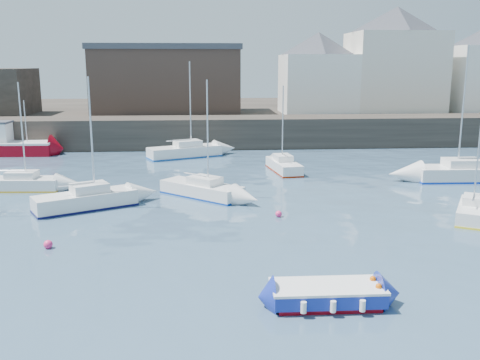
{
  "coord_description": "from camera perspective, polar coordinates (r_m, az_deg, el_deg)",
  "views": [
    {
      "loc": [
        -2.31,
        -19.18,
        8.33
      ],
      "look_at": [
        0.0,
        12.0,
        1.5
      ],
      "focal_mm": 40.0,
      "sensor_mm": 36.0,
      "label": 1
    }
  ],
  "objects": [
    {
      "name": "buoy_mid",
      "position": [
        29.82,
        4.14,
        -3.93
      ],
      "size": [
        0.37,
        0.37,
        0.37
      ],
      "primitive_type": "sphere",
      "color": "#F62E73",
      "rests_on": "ground"
    },
    {
      "name": "blue_dinghy",
      "position": [
        19.4,
        9.27,
        -11.91
      ],
      "size": [
        3.98,
        2.09,
        0.75
      ],
      "color": "maroon",
      "rests_on": "ground"
    },
    {
      "name": "bldg_east_d",
      "position": [
        62.13,
        8.29,
        11.31
      ],
      "size": [
        11.14,
        11.14,
        8.95
      ],
      "color": "white",
      "rests_on": "land_strip"
    },
    {
      "name": "sailboat_d",
      "position": [
        42.09,
        23.02,
        0.72
      ],
      "size": [
        7.58,
        2.64,
        9.58
      ],
      "color": "white",
      "rests_on": "ground"
    },
    {
      "name": "sailboat_c",
      "position": [
        31.96,
        23.55,
        -3.0
      ],
      "size": [
        3.49,
        4.6,
        5.91
      ],
      "color": "white",
      "rests_on": "ground"
    },
    {
      "name": "warehouse",
      "position": [
        62.31,
        -7.77,
        10.64
      ],
      "size": [
        16.4,
        10.4,
        7.6
      ],
      "color": "#3D2D26",
      "rests_on": "land_strip"
    },
    {
      "name": "sailboat_f",
      "position": [
        42.25,
        4.69,
        1.56
      ],
      "size": [
        2.32,
        5.29,
        6.65
      ],
      "color": "white",
      "rests_on": "ground"
    },
    {
      "name": "sailboat_h",
      "position": [
        48.77,
        -5.9,
        3.08
      ],
      "size": [
        6.92,
        4.55,
        8.52
      ],
      "color": "white",
      "rests_on": "ground"
    },
    {
      "name": "water",
      "position": [
        21.04,
        2.46,
        -11.02
      ],
      "size": [
        220.0,
        220.0,
        0.0
      ],
      "primitive_type": "plane",
      "color": "#2D4760",
      "rests_on": "ground"
    },
    {
      "name": "bldg_east_a",
      "position": [
        65.12,
        16.18,
        12.27
      ],
      "size": [
        13.36,
        13.36,
        11.8
      ],
      "color": "beige",
      "rests_on": "land_strip"
    },
    {
      "name": "sailboat_b",
      "position": [
        34.19,
        -4.08,
        -0.98
      ],
      "size": [
        5.5,
        5.18,
        7.38
      ],
      "color": "white",
      "rests_on": "ground"
    },
    {
      "name": "buoy_near",
      "position": [
        26.34,
        -19.76,
        -6.87
      ],
      "size": [
        0.41,
        0.41,
        0.41
      ],
      "primitive_type": "sphere",
      "color": "#F62E73",
      "rests_on": "ground"
    },
    {
      "name": "fishing_boat",
      "position": [
        54.23,
        -23.42,
        3.51
      ],
      "size": [
        7.66,
        3.05,
        5.03
      ],
      "color": "maroon",
      "rests_on": "ground"
    },
    {
      "name": "sailboat_a",
      "position": [
        32.55,
        -16.11,
        -2.03
      ],
      "size": [
        6.04,
        4.43,
        7.62
      ],
      "color": "white",
      "rests_on": "ground"
    },
    {
      "name": "sailboat_e",
      "position": [
        38.81,
        -22.51,
        -0.32
      ],
      "size": [
        5.67,
        2.15,
        7.16
      ],
      "color": "white",
      "rests_on": "ground"
    },
    {
      "name": "land_strip",
      "position": [
        72.55,
        -2.41,
        6.83
      ],
      "size": [
        90.0,
        32.0,
        2.8
      ],
      "primitive_type": "cube",
      "color": "#28231E",
      "rests_on": "ground"
    },
    {
      "name": "buoy_far",
      "position": [
        34.98,
        -10.98,
        -1.68
      ],
      "size": [
        0.42,
        0.42,
        0.42
      ],
      "primitive_type": "sphere",
      "color": "#F62E73",
      "rests_on": "ground"
    },
    {
      "name": "quay_wall",
      "position": [
        54.66,
        -1.79,
        5.14
      ],
      "size": [
        90.0,
        5.0,
        3.0
      ],
      "primitive_type": "cube",
      "color": "#28231E",
      "rests_on": "ground"
    }
  ]
}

